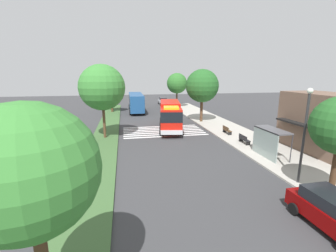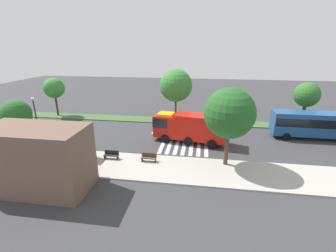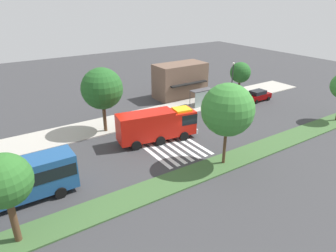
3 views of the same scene
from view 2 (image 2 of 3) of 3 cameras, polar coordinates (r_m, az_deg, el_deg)
name	(u,v)px [view 2 (image 2 of 3)]	position (r m, az deg, el deg)	size (l,w,h in m)	color
ground_plane	(166,137)	(31.92, -0.44, -2.77)	(120.00, 120.00, 0.00)	#38383A
sidewalk	(153,167)	(24.34, -3.59, -9.94)	(60.00, 5.44, 0.14)	#ADA89E
median_strip	(173,121)	(38.67, 1.23, 1.27)	(60.00, 3.00, 0.14)	#3D6033
crosswalk	(186,138)	(31.64, 4.29, -3.01)	(5.85, 10.37, 0.01)	silver
fire_truck	(188,126)	(30.00, 4.92, -0.09)	(9.66, 4.01, 3.66)	red
parked_car_east	(19,136)	(35.35, -32.27, -2.09)	(4.34, 2.13, 1.74)	#720505
transit_bus	(317,123)	(36.55, 32.36, 0.52)	(11.24, 2.92, 3.54)	navy
bus_stop_shelter	(75,142)	(27.61, -21.47, -3.51)	(3.50, 1.40, 2.46)	#4C4C51
bench_near_shelter	(111,155)	(26.43, -13.50, -6.74)	(1.60, 0.50, 0.90)	black
bench_west_of_shelter	(149,157)	(25.24, -4.63, -7.52)	(1.60, 0.50, 0.90)	#4C3823
street_lamp	(37,120)	(30.48, -29.13, 1.34)	(0.36, 0.36, 6.29)	#2D2D30
storefront_building	(37,159)	(22.77, -29.05, -6.96)	(8.53, 5.07, 5.57)	brown
sidewalk_tree_west	(229,113)	(23.52, 14.62, 2.94)	(4.98, 4.98, 7.94)	#513823
sidewalk_tree_center	(16,115)	(31.35, -32.78, 2.34)	(3.27, 3.27, 5.99)	#47301E
median_tree_far_west	(307,95)	(40.09, 30.49, 6.46)	(3.58, 3.58, 6.64)	#513823
median_tree_west	(176,86)	(37.28, 1.91, 9.72)	(5.08, 5.08, 8.25)	#513823
median_tree_center	(54,88)	(44.82, -25.79, 8.22)	(3.42, 3.42, 6.50)	#47301E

